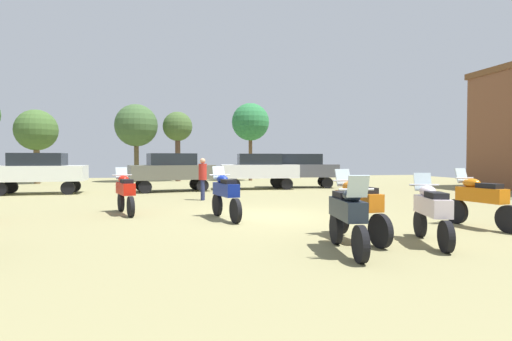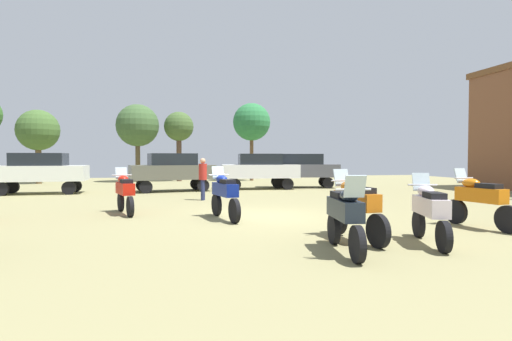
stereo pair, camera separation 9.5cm
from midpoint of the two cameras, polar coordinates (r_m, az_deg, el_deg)
name	(u,v)px [view 1 (the left image)]	position (r m, az deg, el deg)	size (l,w,h in m)	color
ground_plane	(261,217)	(12.27, 0.48, -6.52)	(44.00, 52.00, 0.02)	#847E53
motorcycle_1	(125,191)	(13.36, -18.14, -2.80)	(0.82, 2.09, 1.46)	black
motorcycle_5	(358,206)	(8.92, 13.83, -4.84)	(0.63, 2.22, 1.51)	black
motorcycle_6	(432,210)	(9.03, 23.23, -5.08)	(0.81, 2.05, 1.44)	black
motorcycle_7	(348,214)	(7.69, 12.43, -6.03)	(0.64, 2.13, 1.47)	black
motorcycle_8	(225,193)	(11.67, -4.56, -3.24)	(0.73, 2.22, 1.51)	black
motorcycle_9	(480,199)	(11.62, 28.84, -3.53)	(0.68, 2.13, 1.49)	black
car_1	(301,168)	(24.22, 6.20, 0.37)	(4.57, 2.61, 2.00)	black
car_2	(259,168)	(22.92, 0.33, 0.30)	(4.43, 2.13, 2.00)	black
car_3	(39,170)	(22.40, -28.41, 0.05)	(4.35, 1.93, 2.00)	black
car_5	(172,169)	(21.72, -11.92, 0.18)	(4.56, 2.59, 2.00)	black
person_1	(203,176)	(16.98, -7.68, -0.72)	(0.42, 0.42, 1.75)	#21284D
tree_1	(36,131)	(31.41, -28.64, 4.95)	(2.78, 2.78, 5.05)	brown
tree_2	(250,122)	(31.62, -0.88, 6.80)	(2.90, 2.90, 6.01)	brown
tree_3	(136,126)	(31.26, -16.61, 6.06)	(3.11, 3.11, 5.73)	brown
tree_4	(178,128)	(31.34, -11.07, 5.92)	(2.22, 2.22, 5.26)	brown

